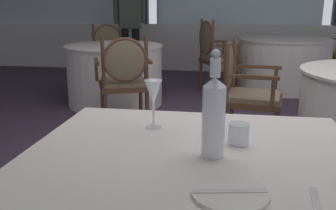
{
  "coord_description": "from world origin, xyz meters",
  "views": [
    {
      "loc": [
        -0.15,
        -2.5,
        1.21
      ],
      "look_at": [
        -0.34,
        -1.3,
        0.88
      ],
      "focal_mm": 39.87,
      "sensor_mm": 36.0,
      "label": 1
    }
  ],
  "objects_px": {
    "water_bottle": "(214,114)",
    "diner_person_0": "(130,20)",
    "wine_glass": "(153,94)",
    "water_tumbler": "(239,134)",
    "dining_chair_0_1": "(124,76)",
    "dining_chair_0_0": "(108,51)",
    "dining_chair_3_1": "(214,51)",
    "dining_chair_1_0": "(244,87)",
    "side_plate": "(230,193)"
  },
  "relations": [
    {
      "from": "water_bottle",
      "to": "diner_person_0",
      "type": "distance_m",
      "value": 5.25
    },
    {
      "from": "diner_person_0",
      "to": "wine_glass",
      "type": "bearing_deg",
      "value": 175.26
    },
    {
      "from": "water_tumbler",
      "to": "dining_chair_0_1",
      "type": "xyz_separation_m",
      "value": [
        -1.02,
        2.17,
        -0.23
      ]
    },
    {
      "from": "dining_chair_0_0",
      "to": "dining_chair_3_1",
      "type": "relative_size",
      "value": 0.92
    },
    {
      "from": "wine_glass",
      "to": "dining_chair_1_0",
      "type": "bearing_deg",
      "value": 75.85
    },
    {
      "from": "water_tumbler",
      "to": "dining_chair_1_0",
      "type": "height_order",
      "value": "dining_chair_1_0"
    },
    {
      "from": "dining_chair_3_1",
      "to": "wine_glass",
      "type": "bearing_deg",
      "value": -116.5
    },
    {
      "from": "side_plate",
      "to": "dining_chair_0_0",
      "type": "bearing_deg",
      "value": 111.63
    },
    {
      "from": "dining_chair_0_0",
      "to": "dining_chair_0_1",
      "type": "bearing_deg",
      "value": -0.0
    },
    {
      "from": "dining_chair_3_1",
      "to": "diner_person_0",
      "type": "bearing_deg",
      "value": 120.27
    },
    {
      "from": "water_tumbler",
      "to": "side_plate",
      "type": "bearing_deg",
      "value": -94.4
    },
    {
      "from": "side_plate",
      "to": "diner_person_0",
      "type": "xyz_separation_m",
      "value": [
        -1.64,
        5.27,
        0.22
      ]
    },
    {
      "from": "water_bottle",
      "to": "dining_chair_0_0",
      "type": "bearing_deg",
      "value": 112.17
    },
    {
      "from": "wine_glass",
      "to": "dining_chair_0_1",
      "type": "height_order",
      "value": "dining_chair_0_1"
    },
    {
      "from": "water_tumbler",
      "to": "dining_chair_3_1",
      "type": "relative_size",
      "value": 0.07
    },
    {
      "from": "wine_glass",
      "to": "side_plate",
      "type": "bearing_deg",
      "value": -59.13
    },
    {
      "from": "dining_chair_3_1",
      "to": "diner_person_0",
      "type": "relative_size",
      "value": 0.6
    },
    {
      "from": "diner_person_0",
      "to": "side_plate",
      "type": "bearing_deg",
      "value": 176.86
    },
    {
      "from": "water_bottle",
      "to": "wine_glass",
      "type": "relative_size",
      "value": 1.79
    },
    {
      "from": "diner_person_0",
      "to": "dining_chair_3_1",
      "type": "bearing_deg",
      "value": -145.14
    },
    {
      "from": "dining_chair_0_0",
      "to": "dining_chair_1_0",
      "type": "bearing_deg",
      "value": 18.12
    },
    {
      "from": "water_bottle",
      "to": "water_tumbler",
      "type": "distance_m",
      "value": 0.18
    },
    {
      "from": "wine_glass",
      "to": "water_tumbler",
      "type": "xyz_separation_m",
      "value": [
        0.33,
        -0.13,
        -0.1
      ]
    },
    {
      "from": "wine_glass",
      "to": "dining_chair_0_1",
      "type": "xyz_separation_m",
      "value": [
        -0.69,
        2.04,
        -0.33
      ]
    },
    {
      "from": "dining_chair_1_0",
      "to": "dining_chair_0_1",
      "type": "bearing_deg",
      "value": 171.8
    },
    {
      "from": "water_bottle",
      "to": "dining_chair_0_1",
      "type": "relative_size",
      "value": 0.37
    },
    {
      "from": "water_bottle",
      "to": "water_tumbler",
      "type": "height_order",
      "value": "water_bottle"
    },
    {
      "from": "dining_chair_0_1",
      "to": "dining_chair_1_0",
      "type": "xyz_separation_m",
      "value": [
        1.12,
        -0.34,
        -0.0
      ]
    },
    {
      "from": "dining_chair_1_0",
      "to": "side_plate",
      "type": "bearing_deg",
      "value": -84.4
    },
    {
      "from": "side_plate",
      "to": "water_tumbler",
      "type": "bearing_deg",
      "value": 85.6
    },
    {
      "from": "water_bottle",
      "to": "dining_chair_0_0",
      "type": "relative_size",
      "value": 0.37
    },
    {
      "from": "water_tumbler",
      "to": "water_bottle",
      "type": "bearing_deg",
      "value": -126.17
    },
    {
      "from": "dining_chair_0_1",
      "to": "dining_chair_3_1",
      "type": "relative_size",
      "value": 0.92
    },
    {
      "from": "side_plate",
      "to": "dining_chair_3_1",
      "type": "relative_size",
      "value": 0.2
    },
    {
      "from": "water_tumbler",
      "to": "dining_chair_3_1",
      "type": "distance_m",
      "value": 3.91
    },
    {
      "from": "side_plate",
      "to": "diner_person_0",
      "type": "relative_size",
      "value": 0.12
    },
    {
      "from": "dining_chair_1_0",
      "to": "dining_chair_3_1",
      "type": "xyz_separation_m",
      "value": [
        -0.33,
        2.07,
        0.04
      ]
    },
    {
      "from": "dining_chair_0_0",
      "to": "dining_chair_0_1",
      "type": "relative_size",
      "value": 1.0
    },
    {
      "from": "dining_chair_1_0",
      "to": "dining_chair_3_1",
      "type": "bearing_deg",
      "value": 107.9
    },
    {
      "from": "dining_chair_1_0",
      "to": "dining_chair_3_1",
      "type": "height_order",
      "value": "dining_chair_3_1"
    },
    {
      "from": "water_bottle",
      "to": "dining_chair_3_1",
      "type": "relative_size",
      "value": 0.34
    },
    {
      "from": "wine_glass",
      "to": "diner_person_0",
      "type": "xyz_separation_m",
      "value": [
        -1.34,
        4.77,
        0.08
      ]
    },
    {
      "from": "wine_glass",
      "to": "dining_chair_1_0",
      "type": "height_order",
      "value": "wine_glass"
    },
    {
      "from": "water_bottle",
      "to": "dining_chair_3_1",
      "type": "bearing_deg",
      "value": 92.05
    },
    {
      "from": "side_plate",
      "to": "water_tumbler",
      "type": "relative_size",
      "value": 2.72
    },
    {
      "from": "water_bottle",
      "to": "dining_chair_1_0",
      "type": "bearing_deg",
      "value": 84.59
    },
    {
      "from": "dining_chair_0_0",
      "to": "dining_chair_0_1",
      "type": "xyz_separation_m",
      "value": [
        0.77,
        -1.89,
        0.0
      ]
    },
    {
      "from": "dining_chair_0_1",
      "to": "dining_chair_3_1",
      "type": "height_order",
      "value": "dining_chair_3_1"
    },
    {
      "from": "water_bottle",
      "to": "dining_chair_0_1",
      "type": "xyz_separation_m",
      "value": [
        -0.94,
        2.29,
        -0.33
      ]
    },
    {
      "from": "water_bottle",
      "to": "diner_person_0",
      "type": "bearing_deg",
      "value": 107.5
    }
  ]
}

